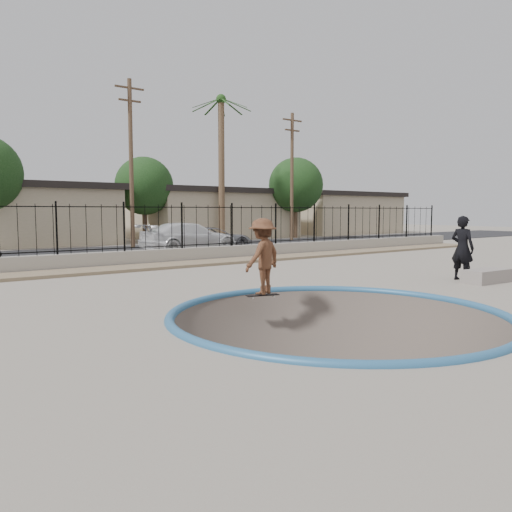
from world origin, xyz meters
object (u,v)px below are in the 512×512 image
at_px(skateboard, 263,295).
at_px(car_d, 213,238).
at_px(skater, 263,260).
at_px(concrete_ledge, 487,276).
at_px(videographer, 462,248).
at_px(car_c, 190,237).

xyz_separation_m(skateboard, car_d, (6.85, 13.40, 0.59)).
height_order(skater, car_d, skater).
bearing_deg(car_d, concrete_ledge, -174.51).
bearing_deg(concrete_ledge, skateboard, 164.29).
height_order(skateboard, videographer, videographer).
bearing_deg(car_d, car_c, 115.41).
height_order(skater, skateboard, skater).
relative_size(car_c, car_d, 1.17).
bearing_deg(videographer, car_d, -1.18).
height_order(skater, car_c, skater).
relative_size(skateboard, car_c, 0.16).
bearing_deg(car_c, car_d, -70.82).
relative_size(skater, car_d, 0.42).
xyz_separation_m(skateboard, concrete_ledge, (6.98, -1.96, 0.14)).
bearing_deg(car_d, videographer, -174.90).
bearing_deg(skater, videographer, 153.16).
bearing_deg(skater, concrete_ledge, 147.43).
relative_size(skater, skateboard, 2.18).
xyz_separation_m(videographer, concrete_ledge, (0.11, -0.75, -0.80)).
height_order(skateboard, car_d, car_d).
bearing_deg(concrete_ledge, car_d, 90.50).
height_order(videographer, concrete_ledge, videographer).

